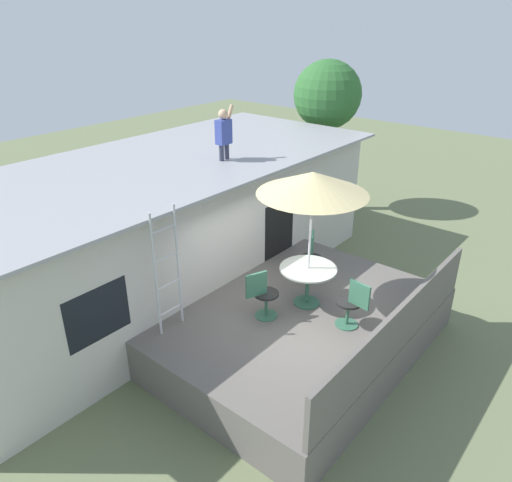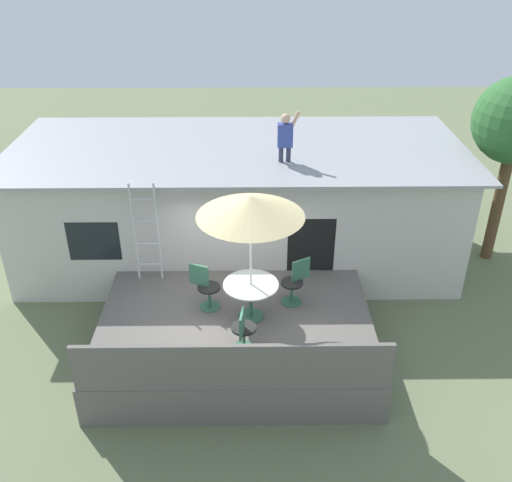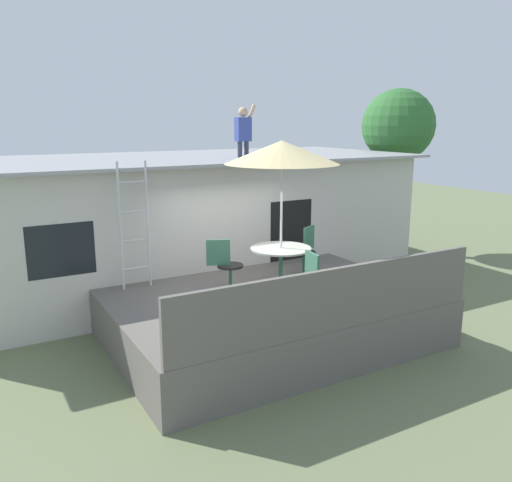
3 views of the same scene
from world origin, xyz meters
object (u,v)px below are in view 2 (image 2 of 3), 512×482
object	(u,v)px
patio_chair_right	(295,282)
patio_umbrella	(250,206)
patio_chair_left	(205,287)
person_figure	(286,134)
patio_chair_near	(243,330)
patio_table	(251,291)
step_ladder	(146,233)

from	to	relation	value
patio_chair_right	patio_umbrella	bearing A→B (deg)	-0.00
patio_chair_left	patio_chair_right	world-z (taller)	same
person_figure	patio_chair_near	distance (m)	4.42
patio_umbrella	patio_chair_left	distance (m)	2.11
patio_chair_left	patio_chair_right	bearing A→B (deg)	26.51
patio_umbrella	patio_chair_right	xyz separation A→B (m)	(0.87, 0.50, -1.89)
patio_table	person_figure	xyz separation A→B (m)	(0.75, 2.71, 2.11)
step_ladder	patio_chair_near	xyz separation A→B (m)	(1.97, -2.35, -0.64)
person_figure	step_ladder	bearing A→B (deg)	-154.64
patio_umbrella	patio_chair_right	size ratio (longest dim) A/B	2.76
patio_table	person_figure	bearing A→B (deg)	74.48
patio_chair_right	patio_chair_near	distance (m)	1.80
patio_chair_left	patio_chair_right	xyz separation A→B (m)	(1.74, 0.15, 0.00)
patio_table	patio_chair_right	bearing A→B (deg)	29.83
patio_chair_left	patio_chair_near	distance (m)	1.53
patio_umbrella	step_ladder	world-z (taller)	patio_umbrella
patio_umbrella	patio_chair_right	world-z (taller)	patio_umbrella
patio_table	patio_chair_right	world-z (taller)	patio_chair_right
patio_table	patio_chair_left	bearing A→B (deg)	158.46
step_ladder	patio_chair_near	size ratio (longest dim) A/B	2.39
person_figure	patio_chair_left	xyz separation A→B (m)	(-1.63, -2.36, -2.23)
step_ladder	patio_chair_left	xyz separation A→B (m)	(1.24, -1.01, -0.64)
person_figure	patio_chair_left	size ratio (longest dim) A/B	1.21
step_ladder	patio_chair_near	world-z (taller)	step_ladder
patio_chair_near	patio_chair_left	bearing A→B (deg)	36.65
patio_umbrella	patio_chair_left	bearing A→B (deg)	158.46
patio_chair_left	patio_chair_near	xyz separation A→B (m)	(0.74, -1.34, 0.00)
step_ladder	patio_chair_left	world-z (taller)	step_ladder
step_ladder	patio_table	bearing A→B (deg)	-32.63
step_ladder	patio_chair_right	bearing A→B (deg)	-16.02
patio_chair_left	patio_chair_right	size ratio (longest dim) A/B	1.00
patio_table	patio_umbrella	world-z (taller)	patio_umbrella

